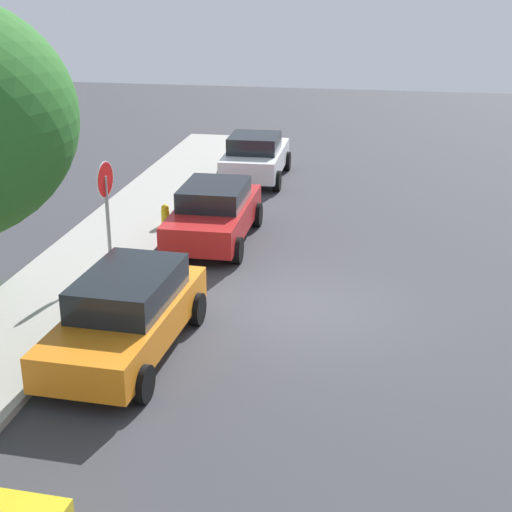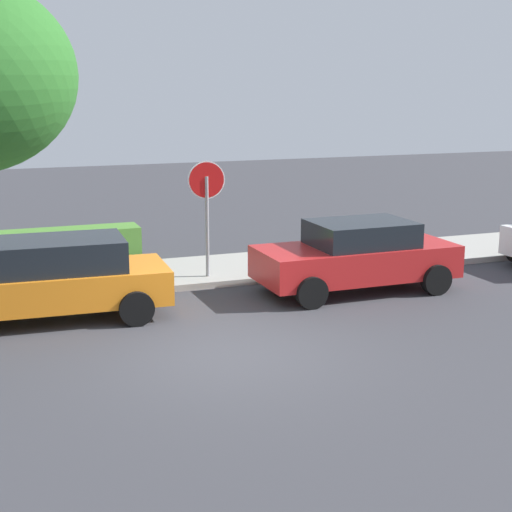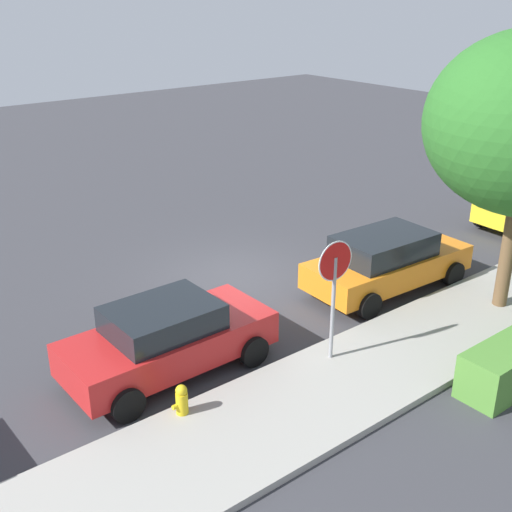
{
  "view_description": "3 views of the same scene",
  "coord_description": "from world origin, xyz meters",
  "px_view_note": "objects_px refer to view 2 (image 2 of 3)",
  "views": [
    {
      "loc": [
        -14.7,
        -1.68,
        6.72
      ],
      "look_at": [
        0.47,
        1.06,
        0.92
      ],
      "focal_mm": 55.0,
      "sensor_mm": 36.0,
      "label": 1
    },
    {
      "loc": [
        -3.8,
        -11.51,
        4.31
      ],
      "look_at": [
        1.11,
        1.64,
        1.19
      ],
      "focal_mm": 55.0,
      "sensor_mm": 36.0,
      "label": 2
    },
    {
      "loc": [
        9.19,
        12.35,
        7.09
      ],
      "look_at": [
        0.13,
        0.92,
        0.93
      ],
      "focal_mm": 45.0,
      "sensor_mm": 36.0,
      "label": 3
    }
  ],
  "objects_px": {
    "stop_sign": "(207,199)",
    "fire_hydrant": "(351,257)",
    "parked_car_red": "(357,255)",
    "parked_car_orange": "(50,279)"
  },
  "relations": [
    {
      "from": "parked_car_orange",
      "to": "fire_hydrant",
      "type": "height_order",
      "value": "parked_car_orange"
    },
    {
      "from": "stop_sign",
      "to": "parked_car_red",
      "type": "distance_m",
      "value": 3.43
    },
    {
      "from": "parked_car_orange",
      "to": "fire_hydrant",
      "type": "xyz_separation_m",
      "value": [
        6.88,
        1.33,
        -0.42
      ]
    },
    {
      "from": "parked_car_red",
      "to": "parked_car_orange",
      "type": "bearing_deg",
      "value": 178.6
    },
    {
      "from": "parked_car_red",
      "to": "fire_hydrant",
      "type": "distance_m",
      "value": 1.66
    },
    {
      "from": "parked_car_orange",
      "to": "stop_sign",
      "type": "bearing_deg",
      "value": 24.75
    },
    {
      "from": "stop_sign",
      "to": "parked_car_orange",
      "type": "bearing_deg",
      "value": -155.25
    },
    {
      "from": "fire_hydrant",
      "to": "stop_sign",
      "type": "bearing_deg",
      "value": 174.97
    },
    {
      "from": "stop_sign",
      "to": "parked_car_red",
      "type": "relative_size",
      "value": 0.64
    },
    {
      "from": "stop_sign",
      "to": "fire_hydrant",
      "type": "bearing_deg",
      "value": -5.03
    }
  ]
}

